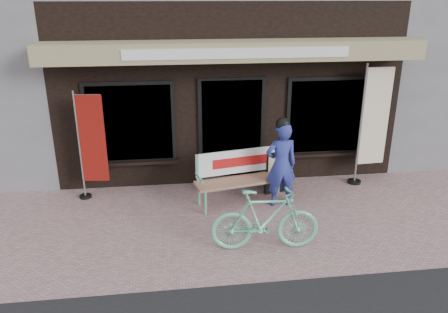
{
  "coord_description": "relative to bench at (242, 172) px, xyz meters",
  "views": [
    {
      "loc": [
        -1.24,
        -6.39,
        3.71
      ],
      "look_at": [
        -0.32,
        0.7,
        1.05
      ],
      "focal_mm": 35.0,
      "sensor_mm": 36.0,
      "label": 1
    }
  ],
  "objects": [
    {
      "name": "bench",
      "position": [
        0.0,
        0.0,
        0.0
      ],
      "size": [
        1.89,
        0.82,
        0.99
      ],
      "rotation": [
        0.0,
        0.0,
        0.2
      ],
      "color": "#66C8A2",
      "rests_on": "ground"
    },
    {
      "name": "storefront",
      "position": [
        -0.07,
        3.91,
        2.41
      ],
      "size": [
        7.0,
        6.77,
        6.0
      ],
      "color": "black",
      "rests_on": "ground"
    },
    {
      "name": "bicycle",
      "position": [
        0.06,
        -1.7,
        -0.08
      ],
      "size": [
        1.69,
        0.57,
        1.0
      ],
      "primitive_type": "imported",
      "rotation": [
        0.0,
        0.0,
        1.51
      ],
      "color": "#66C8A2",
      "rests_on": "ground"
    },
    {
      "name": "ground",
      "position": [
        -0.07,
        -1.05,
        -0.58
      ],
      "size": [
        70.0,
        70.0,
        0.0
      ],
      "primitive_type": "plane",
      "color": "#B2888A",
      "rests_on": "ground"
    },
    {
      "name": "menu_stand",
      "position": [
        0.71,
        0.28,
        -0.14
      ],
      "size": [
        0.44,
        0.19,
        0.87
      ],
      "rotation": [
        0.0,
        0.0,
        0.24
      ],
      "color": "black",
      "rests_on": "ground"
    },
    {
      "name": "person",
      "position": [
        0.67,
        -0.24,
        0.25
      ],
      "size": [
        0.6,
        0.41,
        1.69
      ],
      "rotation": [
        0.0,
        0.0,
        0.05
      ],
      "color": "navy",
      "rests_on": "ground"
    },
    {
      "name": "nobori_red",
      "position": [
        -2.79,
        0.5,
        0.5
      ],
      "size": [
        0.62,
        0.25,
        2.1
      ],
      "rotation": [
        0.0,
        0.0,
        -0.12
      ],
      "color": "gray",
      "rests_on": "ground"
    },
    {
      "name": "nobori_cream",
      "position": [
        2.73,
        0.54,
        0.7
      ],
      "size": [
        0.73,
        0.29,
        2.49
      ],
      "rotation": [
        0.0,
        0.0,
        0.07
      ],
      "color": "gray",
      "rests_on": "ground"
    }
  ]
}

